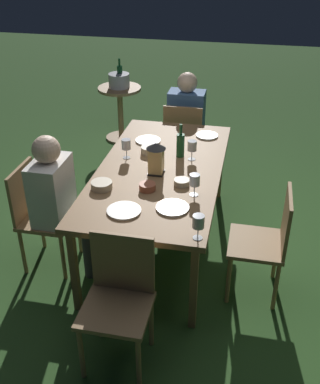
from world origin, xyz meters
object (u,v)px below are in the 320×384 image
Objects in this scene: person_in_blue at (187,118)px; wine_glass_c at (126,145)px; wine_glass_d at (195,181)px; chair_head_far at (119,296)px; green_bottle_on_table at (180,145)px; bowl_dip at (102,185)px; plate_c at (172,208)px; plate_b at (148,140)px; bowl_salad at (147,186)px; bowl_olives at (149,150)px; chair_head_near at (184,138)px; person_in_cream at (60,198)px; plate_a at (124,211)px; chair_side_left_b at (39,212)px; chair_side_right_b at (267,239)px; ice_bucket at (119,80)px; dining_table at (160,174)px; wine_glass_a at (192,147)px; side_table at (120,105)px; wine_glass_b at (198,223)px; plate_d at (207,135)px; bowl_bread at (182,182)px; lantern_centerpiece at (156,157)px.

wine_glass_c is (1.30, -0.32, 0.23)m from person_in_blue.
chair_head_far is at bearing -20.90° from wine_glass_d.
bowl_dip is at bearing -36.10° from green_bottle_on_table.
plate_c is (0.22, -0.12, -0.11)m from wine_glass_d.
bowl_salad is at bearing 12.85° from plate_b.
chair_head_near is at bearing 171.08° from bowl_olives.
person_in_cream reaches higher than plate_a.
person_in_cream is at bearing 90.00° from chair_side_left_b.
chair_side_right_b is 3.21m from ice_bucket.
dining_table is 2.36m from ice_bucket.
plate_a is 1.19m from plate_b.
person_in_blue is 1.36m from wine_glass_c.
chair_side_left_b is 5.15× the size of wine_glass_a.
plate_b is 1.84m from side_table.
wine_glass_b is 0.82× the size of plate_d.
person_in_blue is 6.80× the size of wine_glass_d.
wine_glass_c is (-1.36, -0.32, 0.38)m from chair_head_far.
chair_head_far is 0.92m from bowl_salad.
plate_c is at bearing 108.42° from plate_a.
chair_head_far is 1.54m from green_bottle_on_table.
side_table is at bearing 0.00° from ice_bucket.
ice_bucket is (-3.39, -0.97, 0.30)m from chair_head_far.
plate_b is 0.33× the size of side_table.
wine_glass_d is 0.70m from bowl_dip.
wine_glass_b is at bearing 24.95° from plate_b.
green_bottle_on_table is 1.72× the size of wine_glass_a.
chair_side_left_b is at bearing -97.13° from plate_c.
wine_glass_a reaches higher than bowl_olives.
plate_a is at bearing -168.57° from chair_head_far.
bowl_bread is (0.49, 0.37, -0.01)m from bowl_olives.
bowl_salad is 0.77× the size of bowl_dip.
bowl_bread is 0.74× the size of bowl_dip.
chair_head_far is 1.06m from person_in_cream.
person_in_cream is 3.96× the size of green_bottle_on_table.
plate_a is at bearing 5.12° from plate_b.
bowl_salad is (0.86, 0.20, 0.02)m from plate_b.
bowl_dip is 0.23× the size of side_table.
wine_glass_a is (-0.66, 0.92, 0.23)m from person_in_cream.
green_bottle_on_table is (1.18, 0.12, 0.22)m from person_in_blue.
bowl_bread is (-0.21, -0.67, 0.28)m from chair_side_right_b.
side_table is at bearing -126.63° from person_in_blue.
person_in_cream is at bearing -40.17° from plate_d.
person_in_blue is at bearing 166.38° from wine_glass_c.
wine_glass_a is at bearing 68.82° from green_bottle_on_table.
person_in_blue is 1.54m from lantern_centerpiece.
chair_side_left_b reaches higher than plate_d.
plate_c is 0.60m from bowl_dip.
bowl_bread reaches higher than dining_table.
plate_d is (0.51, 0.30, 0.27)m from chair_head_near.
wine_glass_d is at bearing 11.72° from chair_head_near.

